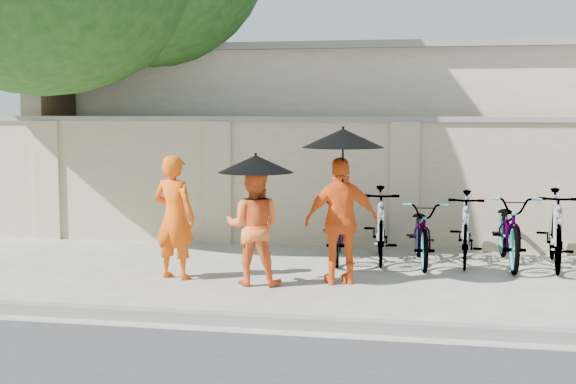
# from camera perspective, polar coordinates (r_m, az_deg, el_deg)

# --- Properties ---
(ground) EXTENTS (80.00, 80.00, 0.00)m
(ground) POSITION_cam_1_polar(r_m,az_deg,el_deg) (10.04, -4.23, -6.74)
(ground) COLOR #BBB19D
(kerb) EXTENTS (40.00, 0.16, 0.12)m
(kerb) POSITION_cam_1_polar(r_m,az_deg,el_deg) (8.45, -7.31, -8.79)
(kerb) COLOR gray
(kerb) RESTS_ON ground
(compound_wall) EXTENTS (20.00, 0.30, 2.00)m
(compound_wall) POSITION_cam_1_polar(r_m,az_deg,el_deg) (12.80, 3.85, 0.55)
(compound_wall) COLOR beige
(compound_wall) RESTS_ON ground
(building_behind) EXTENTS (14.00, 6.00, 3.20)m
(building_behind) POSITION_cam_1_polar(r_m,az_deg,el_deg) (16.47, 9.00, 3.78)
(building_behind) COLOR beige
(building_behind) RESTS_ON ground
(monk_left) EXTENTS (0.67, 0.53, 1.61)m
(monk_left) POSITION_cam_1_polar(r_m,az_deg,el_deg) (10.47, -8.09, -1.77)
(monk_left) COLOR #FF590B
(monk_left) RESTS_ON ground
(monk_center) EXTENTS (0.73, 0.58, 1.47)m
(monk_center) POSITION_cam_1_polar(r_m,az_deg,el_deg) (10.03, -2.46, -2.48)
(monk_center) COLOR orange
(monk_center) RESTS_ON ground
(parasol_center) EXTENTS (0.94, 0.94, 0.80)m
(parasol_center) POSITION_cam_1_polar(r_m,az_deg,el_deg) (9.85, -2.31, 2.01)
(parasol_center) COLOR black
(parasol_center) RESTS_ON ground
(monk_right) EXTENTS (1.02, 0.70, 1.60)m
(monk_right) POSITION_cam_1_polar(r_m,az_deg,el_deg) (10.08, 3.83, -2.06)
(monk_right) COLOR orange
(monk_right) RESTS_ON ground
(parasol_right) EXTENTS (1.02, 1.02, 1.05)m
(parasol_right) POSITION_cam_1_polar(r_m,az_deg,el_deg) (9.91, 3.93, 3.84)
(parasol_right) COLOR black
(parasol_right) RESTS_ON ground
(bike_0) EXTENTS (0.84, 1.90, 0.97)m
(bike_0) POSITION_cam_1_polar(r_m,az_deg,el_deg) (11.71, 3.63, -2.51)
(bike_0) COLOR gray
(bike_0) RESTS_ON ground
(bike_1) EXTENTS (0.67, 1.83, 1.08)m
(bike_1) POSITION_cam_1_polar(r_m,az_deg,el_deg) (11.64, 6.59, -2.31)
(bike_1) COLOR gray
(bike_1) RESTS_ON ground
(bike_2) EXTENTS (0.80, 1.83, 0.93)m
(bike_2) POSITION_cam_1_polar(r_m,az_deg,el_deg) (11.50, 9.54, -2.82)
(bike_2) COLOR gray
(bike_2) RESTS_ON ground
(bike_3) EXTENTS (0.55, 1.74, 1.03)m
(bike_3) POSITION_cam_1_polar(r_m,az_deg,el_deg) (11.63, 12.54, -2.53)
(bike_3) COLOR gray
(bike_3) RESTS_ON ground
(bike_4) EXTENTS (0.78, 1.98, 1.03)m
(bike_4) POSITION_cam_1_polar(r_m,az_deg,el_deg) (11.70, 15.50, -2.57)
(bike_4) COLOR gray
(bike_4) RESTS_ON ground
(bike_5) EXTENTS (0.62, 1.84, 1.09)m
(bike_5) POSITION_cam_1_polar(r_m,az_deg,el_deg) (11.67, 18.49, -2.52)
(bike_5) COLOR gray
(bike_5) RESTS_ON ground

